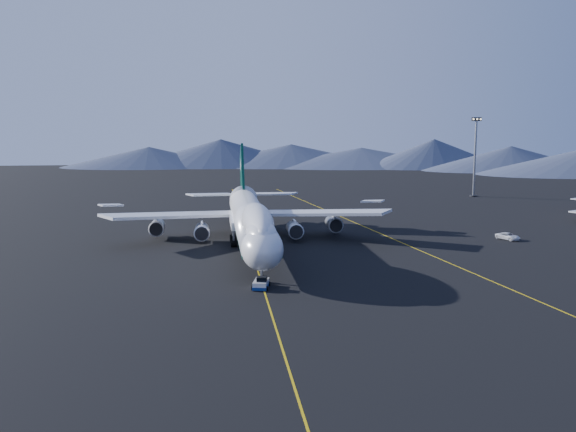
{
  "coord_description": "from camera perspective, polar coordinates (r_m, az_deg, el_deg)",
  "views": [
    {
      "loc": [
        -7.36,
        -122.45,
        24.68
      ],
      "look_at": [
        7.55,
        2.17,
        6.0
      ],
      "focal_mm": 40.0,
      "sensor_mm": 36.0,
      "label": 1
    }
  ],
  "objects": [
    {
      "name": "floodlight_mast",
      "position": [
        218.57,
        16.28,
        5.08
      ],
      "size": [
        3.19,
        2.39,
        25.79
      ],
      "rotation": [
        0.0,
        0.0,
        -0.24
      ],
      "color": "black",
      "rests_on": "ground"
    },
    {
      "name": "taxiway_line_side",
      "position": [
        139.81,
        8.79,
        -1.8
      ],
      "size": [
        28.08,
        198.09,
        0.01
      ],
      "primitive_type": "cube",
      "rotation": [
        0.0,
        0.0,
        0.14
      ],
      "color": "#C6A20B",
      "rests_on": "ground"
    },
    {
      "name": "pushback_tug",
      "position": [
        96.05,
        -2.41,
        -6.08
      ],
      "size": [
        3.09,
        4.56,
        1.83
      ],
      "rotation": [
        0.0,
        0.0,
        -0.21
      ],
      "color": "silver",
      "rests_on": "ground"
    },
    {
      "name": "service_van",
      "position": [
        141.95,
        18.97,
        -1.72
      ],
      "size": [
        4.52,
        5.7,
        1.44
      ],
      "primitive_type": "imported",
      "rotation": [
        0.0,
        0.0,
        0.48
      ],
      "color": "white",
      "rests_on": "ground"
    },
    {
      "name": "ground",
      "position": [
        125.13,
        -3.32,
        -2.92
      ],
      "size": [
        500.0,
        500.0,
        0.0
      ],
      "primitive_type": "plane",
      "color": "black",
      "rests_on": "ground"
    },
    {
      "name": "boeing_747",
      "position": [
        124.15,
        -3.34,
        -0.29
      ],
      "size": [
        59.62,
        72.43,
        19.37
      ],
      "color": "silver",
      "rests_on": "ground"
    },
    {
      "name": "taxiway_line_main",
      "position": [
        125.13,
        -3.32,
        -2.92
      ],
      "size": [
        0.25,
        220.0,
        0.01
      ],
      "primitive_type": "cube",
      "color": "#C6A20B",
      "rests_on": "ground"
    }
  ]
}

